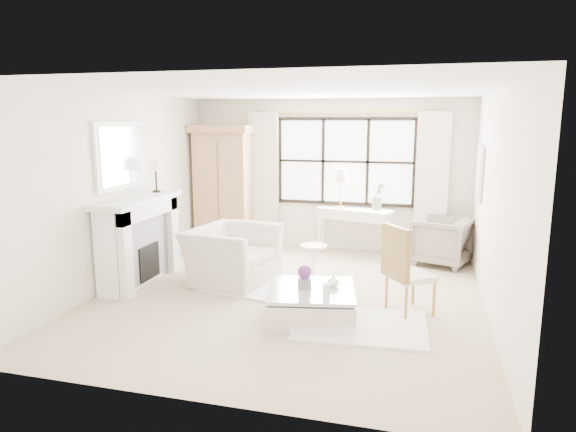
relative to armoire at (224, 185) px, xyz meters
name	(u,v)px	position (x,y,z in m)	size (l,w,h in m)	color
floor	(290,296)	(1.90, -2.45, -1.14)	(5.50, 5.50, 0.00)	#C1AA8F
ceiling	(290,90)	(1.90, -2.45, 1.56)	(5.50, 5.50, 0.00)	white
wall_back	(329,175)	(1.90, 0.30, 0.21)	(5.00, 5.00, 0.00)	silver
wall_front	(200,247)	(1.90, -5.20, 0.21)	(5.00, 5.00, 0.00)	white
wall_left	(120,190)	(-0.60, -2.45, 0.21)	(5.50, 5.50, 0.00)	beige
wall_right	(495,205)	(4.40, -2.45, 0.21)	(5.50, 5.50, 0.00)	white
window_pane	(345,162)	(2.20, 0.28, 0.46)	(2.40, 0.02, 1.50)	silver
window_frame	(345,162)	(2.20, 0.27, 0.46)	(2.50, 0.04, 1.50)	black
curtain_rod	(346,112)	(2.20, 0.22, 1.33)	(0.04, 0.04, 3.30)	#BB9541
curtain_left	(264,180)	(0.70, 0.20, 0.10)	(0.55, 0.10, 2.47)	beige
curtain_right	(431,185)	(3.70, 0.20, 0.10)	(0.55, 0.10, 2.47)	white
fireplace	(137,239)	(-0.37, -2.45, -0.49)	(0.58, 1.66, 1.26)	white
mirror_frame	(120,156)	(-0.57, -2.45, 0.70)	(0.05, 1.15, 0.95)	white
mirror_glass	(122,156)	(-0.54, -2.45, 0.70)	(0.02, 1.00, 0.80)	silver
art_frame	(480,174)	(4.37, -0.75, 0.41)	(0.04, 0.62, 0.82)	silver
art_canvas	(478,173)	(4.35, -0.75, 0.41)	(0.01, 0.52, 0.72)	beige
mantel_lamp	(155,166)	(-0.31, -1.94, 0.51)	(0.22, 0.22, 0.51)	black
armoire	(224,185)	(0.00, 0.00, 0.00)	(1.14, 0.72, 2.24)	tan
console_table	(354,231)	(2.43, 0.03, -0.74)	(1.37, 0.77, 0.80)	white
console_lamp	(341,177)	(2.18, 0.02, 0.22)	(0.28, 0.28, 0.69)	#A68639
orchid_plant	(378,196)	(2.83, 0.04, -0.10)	(0.26, 0.21, 0.47)	#4F6946
side_table	(313,256)	(2.04, -1.58, -0.81)	(0.40, 0.40, 0.51)	white
rug_left	(270,286)	(1.54, -2.18, -1.13)	(1.66, 1.17, 0.03)	white
rug_right	(361,325)	(2.96, -3.23, -1.13)	(1.48, 1.11, 0.03)	white
club_armchair	(232,255)	(0.93, -2.06, -0.74)	(1.24, 1.08, 0.80)	beige
wingback_chair	(441,241)	(3.90, -0.31, -0.75)	(0.83, 0.86, 0.78)	gray
french_chair	(408,288)	(3.46, -2.65, -0.83)	(0.68, 0.68, 1.08)	#A47C44
coffee_table	(311,304)	(2.36, -3.17, -0.96)	(1.17, 1.17, 0.38)	silver
planter_box	(304,283)	(2.28, -3.16, -0.70)	(0.15, 0.15, 0.11)	slate
planter_flowers	(305,272)	(2.28, -3.16, -0.57)	(0.16, 0.16, 0.16)	#5A2B6D
pillar_candle	(327,289)	(2.57, -3.30, -0.70)	(0.09, 0.09, 0.12)	white
coffee_vase	(333,281)	(2.60, -3.03, -0.69)	(0.14, 0.14, 0.15)	white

